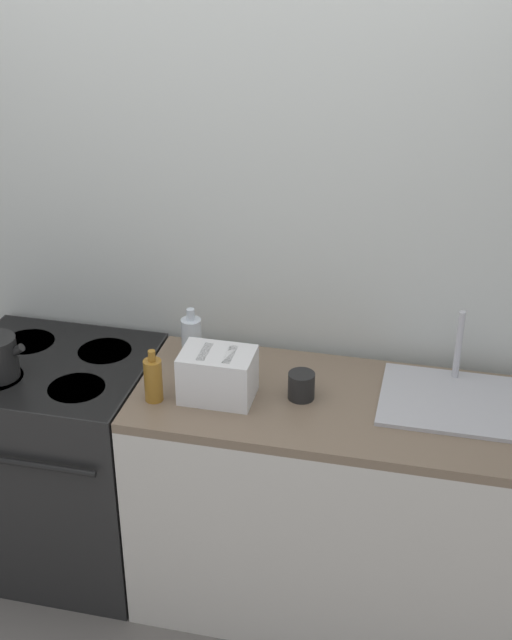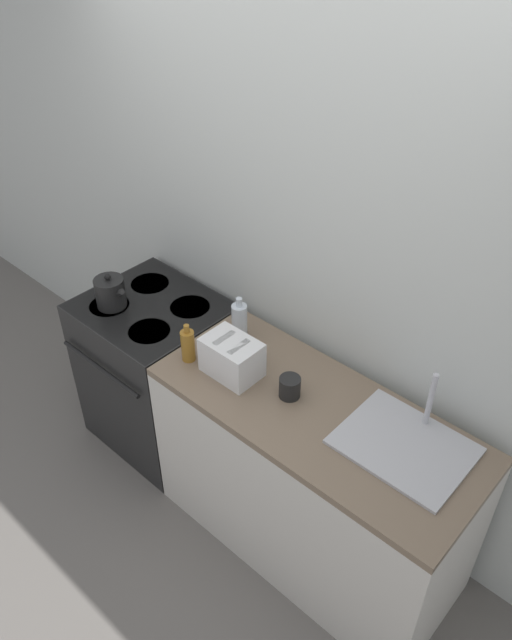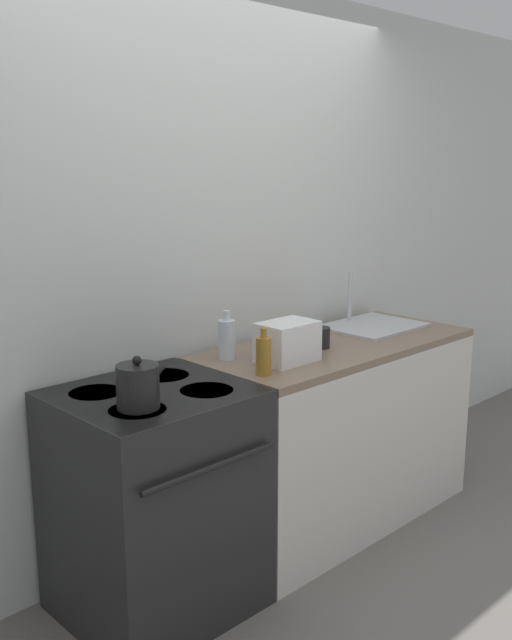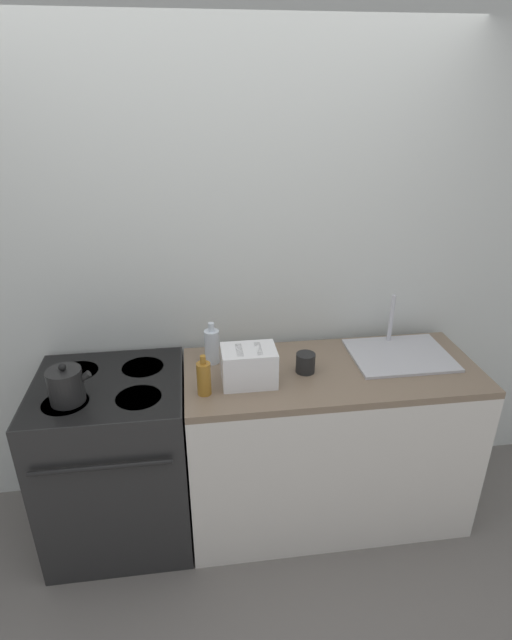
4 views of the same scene
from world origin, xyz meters
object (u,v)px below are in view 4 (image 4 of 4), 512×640
object	(u,v)px
kettle	(66,386)
toaster	(249,366)
stove	(117,458)
cup_black	(305,363)
bottle_amber	(204,378)
bottle_clear	(212,346)

from	to	relation	value
kettle	toaster	xyz separation A→B (m)	(0.82, 0.05, 0.01)
stove	cup_black	size ratio (longest dim) A/B	9.36
kettle	bottle_amber	distance (m)	0.61
stove	toaster	world-z (taller)	toaster
stove	bottle_clear	world-z (taller)	bottle_clear
toaster	kettle	bearing A→B (deg)	-176.65
kettle	cup_black	distance (m)	1.11
toaster	bottle_clear	size ratio (longest dim) A/B	1.16
toaster	bottle_amber	world-z (taller)	bottle_amber
toaster	bottle_amber	bearing A→B (deg)	-162.20
toaster	bottle_amber	distance (m)	0.23
toaster	stove	bearing A→B (deg)	173.44
kettle	bottle_amber	xyz separation A→B (m)	(0.61, -0.02, 0.00)
bottle_amber	cup_black	bearing A→B (deg)	14.44
bottle_amber	bottle_clear	xyz separation A→B (m)	(0.05, 0.29, 0.01)
stove	bottle_clear	size ratio (longest dim) A/B	4.19
bottle_clear	cup_black	xyz separation A→B (m)	(0.45, -0.16, -0.04)
toaster	bottle_clear	xyz separation A→B (m)	(-0.16, 0.22, 0.00)
toaster	cup_black	distance (m)	0.30
cup_black	toaster	bearing A→B (deg)	-168.14
toaster	cup_black	bearing A→B (deg)	11.86
toaster	bottle_amber	xyz separation A→B (m)	(-0.21, -0.07, -0.01)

